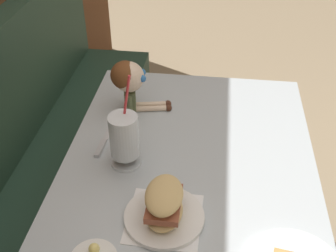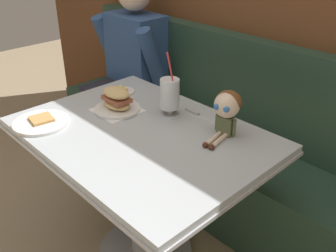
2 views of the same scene
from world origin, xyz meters
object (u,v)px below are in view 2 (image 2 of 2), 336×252
object	(u,v)px
diner_patron	(132,59)
butter_saucer	(123,91)
milkshake_glass	(170,96)
butter_knife	(197,114)
toast_plate	(41,122)
sandwich_plate	(117,102)
seated_doll	(227,107)

from	to	relation	value
diner_patron	butter_saucer	bearing A→B (deg)	-43.68
butter_saucer	diner_patron	bearing A→B (deg)	136.32
milkshake_glass	butter_knife	distance (m)	0.16
toast_plate	butter_knife	distance (m)	0.72
butter_knife	diner_patron	bearing A→B (deg)	161.25
sandwich_plate	butter_knife	size ratio (longest dim) A/B	0.93
seated_doll	diner_patron	xyz separation A→B (m)	(-1.05, 0.34, -0.13)
toast_plate	butter_knife	world-z (taller)	toast_plate
seated_doll	butter_saucer	bearing A→B (deg)	-176.77
butter_knife	seated_doll	distance (m)	0.25
milkshake_glass	seated_doll	bearing A→B (deg)	8.44
seated_doll	toast_plate	bearing A→B (deg)	-140.36
milkshake_glass	seated_doll	size ratio (longest dim) A/B	1.39
diner_patron	toast_plate	bearing A→B (deg)	-64.08
toast_plate	diner_patron	world-z (taller)	diner_patron
sandwich_plate	seated_doll	bearing A→B (deg)	20.92
seated_doll	butter_knife	bearing A→B (deg)	165.93
butter_knife	sandwich_plate	bearing A→B (deg)	-140.54
toast_plate	butter_knife	size ratio (longest dim) A/B	1.06
toast_plate	butter_saucer	bearing A→B (deg)	93.04
milkshake_glass	seated_doll	world-z (taller)	milkshake_glass
toast_plate	sandwich_plate	distance (m)	0.36
butter_saucer	diner_patron	distance (m)	0.54
toast_plate	diner_patron	xyz separation A→B (m)	(-0.42, 0.86, -0.01)
butter_saucer	toast_plate	bearing A→B (deg)	-86.96
milkshake_glass	sandwich_plate	xyz separation A→B (m)	(-0.21, -0.15, -0.05)
butter_saucer	sandwich_plate	bearing A→B (deg)	-45.40
toast_plate	butter_saucer	size ratio (longest dim) A/B	2.08
butter_knife	seated_doll	bearing A→B (deg)	-14.07
butter_knife	seated_doll	size ratio (longest dim) A/B	1.04
butter_knife	diner_patron	size ratio (longest dim) A/B	0.29
butter_knife	milkshake_glass	bearing A→B (deg)	-132.57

